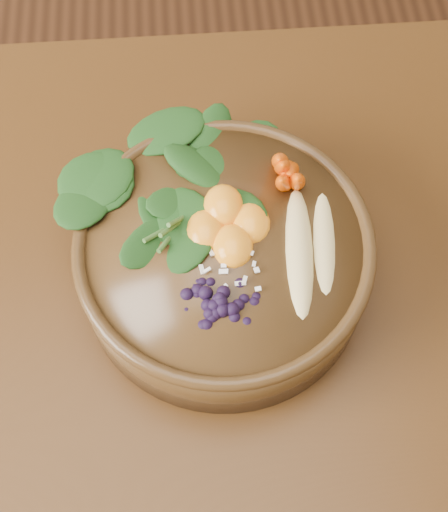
# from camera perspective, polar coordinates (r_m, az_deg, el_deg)

# --- Properties ---
(stoneware_bowl) EXTENTS (0.31, 0.31, 0.07)m
(stoneware_bowl) POSITION_cam_1_polar(r_m,az_deg,el_deg) (0.66, 0.00, -0.40)
(stoneware_bowl) COLOR #4A3319
(stoneware_bowl) RESTS_ON dining_table
(kale_heap) EXTENTS (0.20, 0.19, 0.04)m
(kale_heap) POSITION_cam_1_polar(r_m,az_deg,el_deg) (0.64, -3.20, 6.63)
(kale_heap) COLOR #1E4C18
(kale_heap) RESTS_ON stoneware_bowl
(carrot_cluster) EXTENTS (0.06, 0.06, 0.07)m
(carrot_cluster) POSITION_cam_1_polar(r_m,az_deg,el_deg) (0.64, 5.06, 8.00)
(carrot_cluster) COLOR #F85301
(carrot_cluster) RESTS_ON stoneware_bowl
(banana_halves) EXTENTS (0.06, 0.15, 0.03)m
(banana_halves) POSITION_cam_1_polar(r_m,az_deg,el_deg) (0.62, 7.16, 1.30)
(banana_halves) COLOR #E0CC84
(banana_halves) RESTS_ON stoneware_bowl
(mandarin_cluster) EXTENTS (0.09, 0.10, 0.03)m
(mandarin_cluster) POSITION_cam_1_polar(r_m,az_deg,el_deg) (0.62, 0.33, 3.06)
(mandarin_cluster) COLOR orange
(mandarin_cluster) RESTS_ON stoneware_bowl
(blueberry_pile) EXTENTS (0.14, 0.11, 0.04)m
(blueberry_pile) POSITION_cam_1_polar(r_m,az_deg,el_deg) (0.59, -0.30, -2.82)
(blueberry_pile) COLOR black
(blueberry_pile) RESTS_ON stoneware_bowl
(coconut_flakes) EXTENTS (0.10, 0.08, 0.01)m
(coconut_flakes) POSITION_cam_1_polar(r_m,az_deg,el_deg) (0.62, -0.01, -0.27)
(coconut_flakes) COLOR white
(coconut_flakes) RESTS_ON stoneware_bowl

